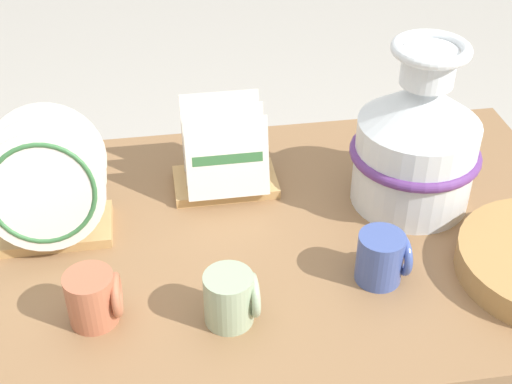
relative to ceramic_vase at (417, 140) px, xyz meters
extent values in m
cube|color=olive|center=(-0.35, -0.07, -0.17)|extent=(1.41, 0.85, 0.03)
cylinder|color=olive|center=(0.30, 0.30, -0.51)|extent=(0.06, 0.06, 0.65)
cylinder|color=silver|center=(0.00, 0.00, -0.06)|extent=(0.25, 0.25, 0.19)
cone|color=silver|center=(0.00, 0.00, 0.09)|extent=(0.25, 0.25, 0.09)
cylinder|color=silver|center=(0.00, 0.00, 0.17)|extent=(0.11, 0.11, 0.07)
torus|color=silver|center=(0.00, 0.00, 0.20)|extent=(0.16, 0.16, 0.02)
torus|color=#60337A|center=(0.00, 0.00, -0.03)|extent=(0.28, 0.28, 0.02)
cube|color=tan|center=(-0.76, 0.00, -0.14)|extent=(0.23, 0.13, 0.02)
cylinder|color=tan|center=(-0.84, 0.06, -0.09)|extent=(0.01, 0.01, 0.08)
cylinder|color=tan|center=(-0.68, 0.06, -0.09)|extent=(0.01, 0.01, 0.08)
cylinder|color=white|center=(-0.76, -0.06, -0.01)|extent=(0.24, 0.07, 0.23)
torus|color=#38703D|center=(-0.76, -0.06, -0.01)|extent=(0.21, 0.06, 0.20)
cylinder|color=white|center=(-0.76, 0.00, -0.01)|extent=(0.24, 0.07, 0.23)
cylinder|color=white|center=(-0.76, 0.06, -0.01)|extent=(0.24, 0.07, 0.23)
cube|color=tan|center=(-0.39, 0.11, -0.14)|extent=(0.23, 0.13, 0.02)
cylinder|color=tan|center=(-0.47, 0.16, -0.09)|extent=(0.01, 0.01, 0.08)
cylinder|color=tan|center=(-0.31, 0.16, -0.09)|extent=(0.01, 0.01, 0.08)
cube|color=white|center=(-0.39, 0.05, -0.04)|extent=(0.18, 0.05, 0.17)
cube|color=white|center=(-0.39, 0.11, -0.04)|extent=(0.18, 0.05, 0.17)
cube|color=white|center=(-0.39, 0.17, -0.04)|extent=(0.18, 0.05, 0.17)
cube|color=#38703D|center=(-0.39, 0.05, -0.04)|extent=(0.15, 0.01, 0.02)
cylinder|color=#B76647|center=(-0.67, -0.26, -0.10)|extent=(0.09, 0.09, 0.10)
torus|color=#B76647|center=(-0.63, -0.26, -0.10)|extent=(0.02, 0.08, 0.08)
cylinder|color=#9EB28E|center=(-0.43, -0.30, -0.10)|extent=(0.09, 0.09, 0.10)
torus|color=#9EB28E|center=(-0.39, -0.30, -0.10)|extent=(0.02, 0.08, 0.08)
cylinder|color=#42569E|center=(-0.14, -0.23, -0.10)|extent=(0.09, 0.09, 0.10)
torus|color=#42569E|center=(-0.10, -0.23, -0.10)|extent=(0.02, 0.08, 0.08)
camera|label=1|loc=(-0.53, -1.19, 0.79)|focal=50.00mm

